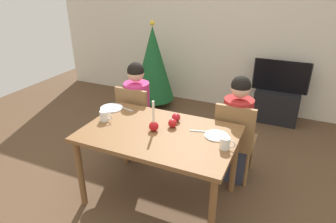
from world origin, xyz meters
TOP-DOWN VIEW (x-y plane):
  - ground_plane at (0.00, 0.00)m, footprint 7.68×7.68m
  - back_wall at (0.00, 2.60)m, footprint 6.40×0.10m
  - dining_table at (0.00, 0.00)m, footprint 1.40×0.90m
  - chair_left at (-0.60, 0.61)m, footprint 0.40×0.40m
  - chair_right at (0.58, 0.61)m, footprint 0.40×0.40m
  - person_left_child at (-0.60, 0.64)m, footprint 0.30×0.30m
  - person_right_child at (0.58, 0.64)m, footprint 0.30×0.30m
  - tv_stand at (0.87, 2.30)m, footprint 0.64×0.40m
  - tv at (0.87, 2.30)m, footprint 0.79×0.05m
  - christmas_tree at (-1.09, 2.04)m, footprint 0.68×0.68m
  - candle_centerpiece at (-0.05, -0.00)m, footprint 0.09×0.09m
  - plate_left at (-0.69, 0.26)m, footprint 0.24×0.24m
  - plate_right at (0.50, 0.14)m, footprint 0.21×0.21m
  - mug_left at (-0.59, -0.01)m, footprint 0.13×0.09m
  - mug_right at (0.62, -0.03)m, footprint 0.13×0.08m
  - fork_left at (-0.53, 0.30)m, footprint 0.18×0.05m
  - fork_right at (0.34, 0.16)m, footprint 0.18×0.06m
  - apple_near_candle at (0.08, 0.13)m, footprint 0.08×0.08m
  - apple_by_left_plate at (0.06, 0.26)m, footprint 0.08×0.08m

SIDE VIEW (x-z plane):
  - ground_plane at x=0.00m, z-range 0.00..0.00m
  - tv_stand at x=0.87m, z-range 0.00..0.48m
  - chair_left at x=-0.60m, z-range 0.06..0.96m
  - chair_right at x=0.58m, z-range 0.06..0.96m
  - person_left_child at x=-0.60m, z-range -0.02..1.16m
  - person_right_child at x=0.58m, z-range -0.02..1.16m
  - dining_table at x=0.00m, z-range 0.29..1.04m
  - tv at x=0.87m, z-range 0.48..0.94m
  - christmas_tree at x=-1.09m, z-range 0.03..1.45m
  - fork_left at x=-0.53m, z-range 0.75..0.76m
  - fork_right at x=0.34m, z-range 0.75..0.76m
  - plate_left at x=-0.69m, z-range 0.75..0.76m
  - plate_right at x=0.50m, z-range 0.75..0.76m
  - apple_near_candle at x=0.08m, z-range 0.75..0.83m
  - apple_by_left_plate at x=0.06m, z-range 0.75..0.83m
  - mug_left at x=-0.59m, z-range 0.75..0.85m
  - mug_right at x=0.62m, z-range 0.75..0.85m
  - candle_centerpiece at x=-0.05m, z-range 0.67..0.96m
  - back_wall at x=0.00m, z-range 0.00..2.60m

